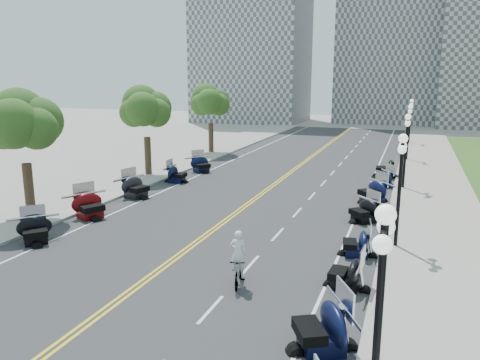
% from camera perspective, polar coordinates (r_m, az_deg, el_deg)
% --- Properties ---
extents(ground, '(160.00, 160.00, 0.00)m').
position_cam_1_polar(ground, '(20.41, -7.32, -9.01)').
color(ground, gray).
extents(road, '(16.00, 90.00, 0.01)m').
position_cam_1_polar(road, '(29.19, 1.78, -2.35)').
color(road, '#333335').
rests_on(road, ground).
extents(centerline_yellow_a, '(0.12, 90.00, 0.00)m').
position_cam_1_polar(centerline_yellow_a, '(29.23, 1.56, -2.31)').
color(centerline_yellow_a, yellow).
rests_on(centerline_yellow_a, road).
extents(centerline_yellow_b, '(0.12, 90.00, 0.00)m').
position_cam_1_polar(centerline_yellow_b, '(29.15, 2.01, -2.35)').
color(centerline_yellow_b, yellow).
rests_on(centerline_yellow_b, road).
extents(edge_line_north, '(0.12, 90.00, 0.00)m').
position_cam_1_polar(edge_line_north, '(27.90, 14.36, -3.42)').
color(edge_line_north, white).
rests_on(edge_line_north, road).
extents(edge_line_south, '(0.12, 90.00, 0.00)m').
position_cam_1_polar(edge_line_south, '(31.74, -9.24, -1.29)').
color(edge_line_south, white).
rests_on(edge_line_south, road).
extents(lane_dash_5, '(0.12, 2.00, 0.00)m').
position_cam_1_polar(lane_dash_5, '(15.84, -3.60, -15.46)').
color(lane_dash_5, white).
rests_on(lane_dash_5, road).
extents(lane_dash_6, '(0.12, 2.00, 0.00)m').
position_cam_1_polar(lane_dash_6, '(19.22, 1.31, -10.26)').
color(lane_dash_6, white).
rests_on(lane_dash_6, road).
extents(lane_dash_7, '(0.12, 2.00, 0.00)m').
position_cam_1_polar(lane_dash_7, '(22.79, 4.62, -6.61)').
color(lane_dash_7, white).
rests_on(lane_dash_7, road).
extents(lane_dash_8, '(0.12, 2.00, 0.00)m').
position_cam_1_polar(lane_dash_8, '(26.49, 6.98, -3.95)').
color(lane_dash_8, white).
rests_on(lane_dash_8, road).
extents(lane_dash_9, '(0.12, 2.00, 0.00)m').
position_cam_1_polar(lane_dash_9, '(30.27, 8.75, -1.94)').
color(lane_dash_9, white).
rests_on(lane_dash_9, road).
extents(lane_dash_10, '(0.12, 2.00, 0.00)m').
position_cam_1_polar(lane_dash_10, '(34.09, 10.12, -0.38)').
color(lane_dash_10, white).
rests_on(lane_dash_10, road).
extents(lane_dash_11, '(0.12, 2.00, 0.00)m').
position_cam_1_polar(lane_dash_11, '(37.96, 11.22, 0.86)').
color(lane_dash_11, white).
rests_on(lane_dash_11, road).
extents(lane_dash_12, '(0.12, 2.00, 0.00)m').
position_cam_1_polar(lane_dash_12, '(41.84, 12.11, 1.88)').
color(lane_dash_12, white).
rests_on(lane_dash_12, road).
extents(lane_dash_13, '(0.12, 2.00, 0.00)m').
position_cam_1_polar(lane_dash_13, '(45.75, 12.85, 2.72)').
color(lane_dash_13, white).
rests_on(lane_dash_13, road).
extents(lane_dash_14, '(0.12, 2.00, 0.00)m').
position_cam_1_polar(lane_dash_14, '(49.67, 13.47, 3.43)').
color(lane_dash_14, white).
rests_on(lane_dash_14, road).
extents(lane_dash_15, '(0.12, 2.00, 0.00)m').
position_cam_1_polar(lane_dash_15, '(53.61, 14.01, 4.03)').
color(lane_dash_15, white).
rests_on(lane_dash_15, road).
extents(lane_dash_16, '(0.12, 2.00, 0.00)m').
position_cam_1_polar(lane_dash_16, '(57.55, 14.47, 4.55)').
color(lane_dash_16, white).
rests_on(lane_dash_16, road).
extents(lane_dash_17, '(0.12, 2.00, 0.00)m').
position_cam_1_polar(lane_dash_17, '(61.50, 14.87, 5.00)').
color(lane_dash_17, white).
rests_on(lane_dash_17, road).
extents(lane_dash_18, '(0.12, 2.00, 0.00)m').
position_cam_1_polar(lane_dash_18, '(65.46, 15.23, 5.40)').
color(lane_dash_18, white).
rests_on(lane_dash_18, road).
extents(lane_dash_19, '(0.12, 2.00, 0.00)m').
position_cam_1_polar(lane_dash_19, '(69.42, 15.54, 5.76)').
color(lane_dash_19, white).
rests_on(lane_dash_19, road).
extents(sidewalk_north, '(5.00, 90.00, 0.15)m').
position_cam_1_polar(sidewalk_north, '(27.81, 22.80, -3.93)').
color(sidewalk_north, '#9E9991').
rests_on(sidewalk_north, ground).
extents(sidewalk_south, '(5.00, 90.00, 0.15)m').
position_cam_1_polar(sidewalk_south, '(33.91, -15.29, -0.59)').
color(sidewalk_south, '#9E9991').
rests_on(sidewalk_south, ground).
extents(distant_block_a, '(18.00, 14.00, 26.00)m').
position_cam_1_polar(distant_block_a, '(83.46, 1.50, 16.15)').
color(distant_block_a, gray).
rests_on(distant_block_a, ground).
extents(distant_block_b, '(16.00, 12.00, 30.00)m').
position_cam_1_polar(distant_block_b, '(85.27, 17.70, 16.87)').
color(distant_block_b, gray).
rests_on(distant_block_b, ground).
extents(street_lamp_1, '(0.50, 1.20, 4.90)m').
position_cam_1_polar(street_lamp_1, '(10.01, 16.46, -16.80)').
color(street_lamp_1, black).
rests_on(street_lamp_1, sidewalk_north).
extents(street_lamp_2, '(0.50, 1.20, 4.90)m').
position_cam_1_polar(street_lamp_2, '(21.33, 18.84, -1.33)').
color(street_lamp_2, black).
rests_on(street_lamp_2, sidewalk_north).
extents(street_lamp_3, '(0.50, 1.20, 4.90)m').
position_cam_1_polar(street_lamp_3, '(33.13, 19.53, 3.29)').
color(street_lamp_3, black).
rests_on(street_lamp_3, sidewalk_north).
extents(street_lamp_4, '(0.50, 1.20, 4.90)m').
position_cam_1_polar(street_lamp_4, '(45.04, 19.85, 5.48)').
color(street_lamp_4, black).
rests_on(street_lamp_4, sidewalk_north).
extents(street_lamp_5, '(0.50, 1.20, 4.90)m').
position_cam_1_polar(street_lamp_5, '(56.99, 20.04, 6.75)').
color(street_lamp_5, black).
rests_on(street_lamp_5, sidewalk_north).
extents(tree_2, '(4.80, 4.80, 9.20)m').
position_cam_1_polar(tree_2, '(26.82, -24.92, 5.53)').
color(tree_2, '#235619').
rests_on(tree_2, sidewalk_south).
extents(tree_3, '(4.80, 4.80, 9.20)m').
position_cam_1_polar(tree_3, '(36.25, -11.37, 7.90)').
color(tree_3, '#235619').
rests_on(tree_3, sidewalk_south).
extents(tree_4, '(4.80, 4.80, 9.20)m').
position_cam_1_polar(tree_4, '(46.87, -3.60, 9.05)').
color(tree_4, '#235619').
rests_on(tree_4, sidewalk_south).
extents(motorcycle_n_4, '(3.00, 3.00, 1.54)m').
position_cam_1_polar(motorcycle_n_4, '(13.60, 9.93, -16.98)').
color(motorcycle_n_4, black).
rests_on(motorcycle_n_4, road).
extents(motorcycle_n_5, '(1.95, 1.95, 1.28)m').
position_cam_1_polar(motorcycle_n_5, '(17.41, 12.85, -10.81)').
color(motorcycle_n_5, black).
rests_on(motorcycle_n_5, road).
extents(motorcycle_n_6, '(2.04, 2.04, 1.26)m').
position_cam_1_polar(motorcycle_n_6, '(20.52, 14.06, -7.31)').
color(motorcycle_n_6, black).
rests_on(motorcycle_n_6, road).
extents(motorcycle_n_7, '(2.73, 2.73, 1.35)m').
position_cam_1_polar(motorcycle_n_7, '(25.29, 14.89, -3.50)').
color(motorcycle_n_7, black).
rests_on(motorcycle_n_7, road).
extents(motorcycle_n_8, '(3.05, 3.05, 1.52)m').
position_cam_1_polar(motorcycle_n_8, '(29.34, 15.86, -1.23)').
color(motorcycle_n_8, black).
rests_on(motorcycle_n_8, road).
extents(motorcycle_n_9, '(2.54, 2.54, 1.29)m').
position_cam_1_polar(motorcycle_n_9, '(33.79, 16.97, 0.25)').
color(motorcycle_n_9, black).
rests_on(motorcycle_n_9, road).
extents(motorcycle_n_10, '(2.27, 2.27, 1.57)m').
position_cam_1_polar(motorcycle_n_10, '(37.14, 17.38, 1.50)').
color(motorcycle_n_10, black).
rests_on(motorcycle_n_10, road).
extents(motorcycle_s_5, '(2.74, 2.74, 1.36)m').
position_cam_1_polar(motorcycle_s_5, '(23.32, -23.74, -5.49)').
color(motorcycle_s_5, black).
rests_on(motorcycle_s_5, road).
extents(motorcycle_s_6, '(2.92, 2.92, 1.52)m').
position_cam_1_polar(motorcycle_s_6, '(26.39, -17.88, -2.85)').
color(motorcycle_s_6, '#590A0C').
rests_on(motorcycle_s_6, road).
extents(motorcycle_s_7, '(2.65, 2.65, 1.50)m').
position_cam_1_polar(motorcycle_s_7, '(30.09, -12.61, -0.74)').
color(motorcycle_s_7, black).
rests_on(motorcycle_s_7, road).
extents(motorcycle_s_8, '(2.08, 2.08, 1.36)m').
position_cam_1_polar(motorcycle_s_8, '(34.02, -7.73, 0.82)').
color(motorcycle_s_8, black).
rests_on(motorcycle_s_8, road).
extents(motorcycle_s_9, '(2.83, 2.83, 1.41)m').
position_cam_1_polar(motorcycle_s_9, '(37.56, -4.75, 2.02)').
color(motorcycle_s_9, black).
rests_on(motorcycle_s_9, road).
extents(bicycle, '(0.93, 1.91, 1.11)m').
position_cam_1_polar(bicycle, '(17.26, -0.19, -11.02)').
color(bicycle, '#A51414').
rests_on(bicycle, road).
extents(cyclist_rider, '(0.64, 0.42, 1.74)m').
position_cam_1_polar(cyclist_rider, '(16.74, -0.19, -6.54)').
color(cyclist_rider, silver).
rests_on(cyclist_rider, bicycle).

